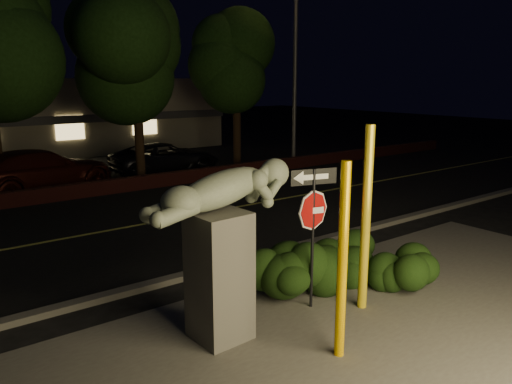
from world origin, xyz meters
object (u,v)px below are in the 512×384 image
signpost (313,211)px  parked_car_dark (166,158)px  yellow_pole_left (342,263)px  streetlight (293,43)px  yellow_pole_right (366,220)px  sculpture (221,234)px  parked_car_darkred (40,170)px

signpost → parked_car_dark: 13.99m
yellow_pole_left → streetlight: streetlight is taller
yellow_pole_right → signpost: (-0.72, 0.54, 0.16)m
yellow_pole_right → signpost: 0.91m
signpost → sculpture: size_ratio=0.91×
yellow_pole_right → parked_car_dark: (3.26, 13.91, -0.96)m
signpost → streetlight: 15.88m
parked_car_darkred → yellow_pole_right: bearing=176.7°
signpost → sculpture: bearing=-166.0°
yellow_pole_right → streetlight: streetlight is taller
streetlight → parked_car_darkred: streetlight is taller
parked_car_darkred → yellow_pole_left: bearing=170.2°
yellow_pole_left → streetlight: 17.49m
yellow_pole_left → parked_car_dark: bearing=72.2°
signpost → sculpture: (-1.81, 0.07, -0.09)m
parked_car_darkred → signpost: bearing=173.9°
yellow_pole_right → parked_car_darkred: size_ratio=0.61×
yellow_pole_left → signpost: yellow_pole_left is taller
yellow_pole_left → streetlight: size_ratio=0.31×
yellow_pole_right → parked_car_darkred: yellow_pole_right is taller
signpost → yellow_pole_right: bearing=-20.9°
yellow_pole_left → sculpture: yellow_pole_left is taller
parked_car_darkred → parked_car_dark: (5.27, 0.62, -0.11)m
signpost → parked_car_dark: signpost is taller
sculpture → streetlight: streetlight is taller
yellow_pole_right → sculpture: bearing=166.3°
sculpture → signpost: bearing=-5.3°
sculpture → parked_car_darkred: bearing=84.7°
yellow_pole_right → signpost: bearing=142.8°
streetlight → parked_car_dark: 7.78m
sculpture → parked_car_darkred: size_ratio=0.52×
yellow_pole_left → yellow_pole_right: (1.47, 0.86, 0.17)m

